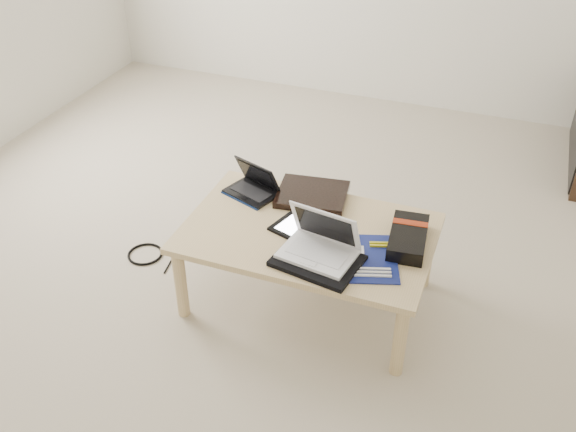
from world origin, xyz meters
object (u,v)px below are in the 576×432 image
at_px(white_laptop, 320,244).
at_px(gpu_box, 408,238).
at_px(netbook, 253,187).
at_px(coffee_table, 308,239).

bearing_deg(white_laptop, gpu_box, 33.31).
height_order(netbook, gpu_box, netbook).
height_order(white_laptop, gpu_box, white_laptop).
distance_m(coffee_table, netbook, 0.41).
distance_m(netbook, white_laptop, 0.58).
bearing_deg(netbook, white_laptop, -37.86).
xyz_separation_m(white_laptop, gpu_box, (0.33, 0.21, -0.03)).
bearing_deg(coffee_table, white_laptop, -56.12).
distance_m(coffee_table, gpu_box, 0.44).
relative_size(netbook, gpu_box, 0.89).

